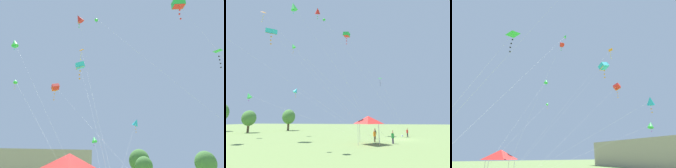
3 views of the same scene
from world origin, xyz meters
TOP-DOWN VIEW (x-y plane):
  - distant_building at (-19.81, 50.49)m, footprint 35.01×15.58m
  - festival_tent at (-7.43, 5.19)m, footprint 3.08×3.08m
  - kite_red_box_0 at (-11.04, 29.66)m, footprint 11.20×25.81m
  - kite_green_diamond_1 at (-14.14, 13.85)m, footprint 8.58×12.46m
  - kite_green_diamond_2 at (-14.99, 13.74)m, footprint 9.92×12.02m
  - kite_orange_delta_4 at (-6.62, 24.16)m, footprint 3.15×20.44m
  - kite_cyan_diamond_5 at (2.23, 21.05)m, footprint 7.70×16.84m
  - kite_green_delta_6 at (4.03, 2.81)m, footprint 2.25×5.56m
  - kite_red_diamond_7 at (-7.42, 13.16)m, footprint 3.86×9.13m
  - kite_green_diamond_8 at (-3.36, 28.22)m, footprint 2.01×24.03m
  - kite_cyan_box_9 at (-6.76, 22.16)m, footprint 3.46×18.58m
  - kite_green_diamond_10 at (-5.00, 12.63)m, footprint 10.75×15.29m

SIDE VIEW (x-z plane):
  - festival_tent at x=-7.43m, z-range 1.38..5.25m
  - distant_building at x=-19.81m, z-range 0.00..7.50m
  - kite_green_diamond_8 at x=-3.36m, z-range 3.61..12.37m
  - kite_cyan_diamond_5 at x=2.23m, z-range 4.45..14.92m
  - kite_green_delta_6 at x=4.03m, z-range 5.73..17.89m
  - kite_green_diamond_1 at x=-14.14m, z-range 5.94..18.71m
  - kite_green_diamond_2 at x=-14.99m, z-range 8.37..26.27m
  - kite_red_box_0 at x=-11.04m, z-range 8.47..27.13m
  - kite_cyan_box_9 at x=-6.76m, z-range 9.13..29.18m
  - kite_green_diamond_10 at x=-5.00m, z-range 10.42..32.37m
  - kite_red_diamond_7 at x=-7.42m, z-range 10.44..32.89m
  - kite_orange_delta_4 at x=-6.62m, z-range 11.25..35.14m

